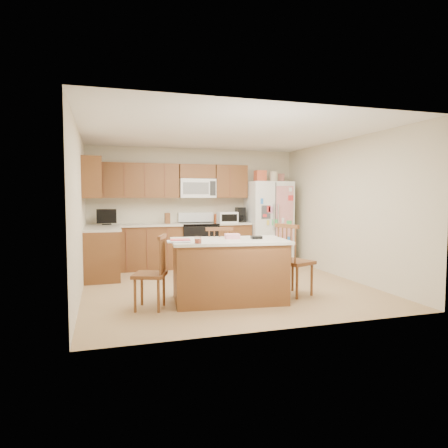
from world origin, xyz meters
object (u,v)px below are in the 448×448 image
object	(u,v)px
island	(229,270)
windsor_chair_left	(152,274)
refrigerator	(268,222)
stove	(198,244)
windsor_chair_back	(218,261)
windsor_chair_right	(294,262)

from	to	relation	value
island	windsor_chair_left	size ratio (longest dim) A/B	1.78
refrigerator	windsor_chair_left	world-z (taller)	refrigerator
stove	windsor_chair_back	distance (m)	2.30
windsor_chair_left	windsor_chair_back	world-z (taller)	windsor_chair_back
windsor_chair_back	windsor_chair_left	bearing A→B (deg)	-149.24
stove	windsor_chair_left	world-z (taller)	stove
stove	refrigerator	xyz separation A→B (m)	(1.57, -0.06, 0.45)
stove	windsor_chair_back	size ratio (longest dim) A/B	1.11
stove	windsor_chair_left	bearing A→B (deg)	-114.24
windsor_chair_left	windsor_chair_back	bearing A→B (deg)	30.76
windsor_chair_left	windsor_chair_back	distance (m)	1.27
refrigerator	island	world-z (taller)	refrigerator
refrigerator	stove	bearing A→B (deg)	177.70
stove	island	xyz separation A→B (m)	(-0.23, -2.86, -0.03)
windsor_chair_back	windsor_chair_right	xyz separation A→B (m)	(1.03, -0.53, 0.03)
refrigerator	windsor_chair_right	bearing A→B (deg)	-105.71
stove	windsor_chair_left	size ratio (longest dim) A/B	1.15
windsor_chair_left	windsor_chair_right	xyz separation A→B (m)	(2.12, 0.12, 0.05)
stove	windsor_chair_right	bearing A→B (deg)	-74.29
island	windsor_chair_back	world-z (taller)	windsor_chair_back
refrigerator	windsor_chair_left	size ratio (longest dim) A/B	2.08
windsor_chair_back	island	bearing A→B (deg)	-89.95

